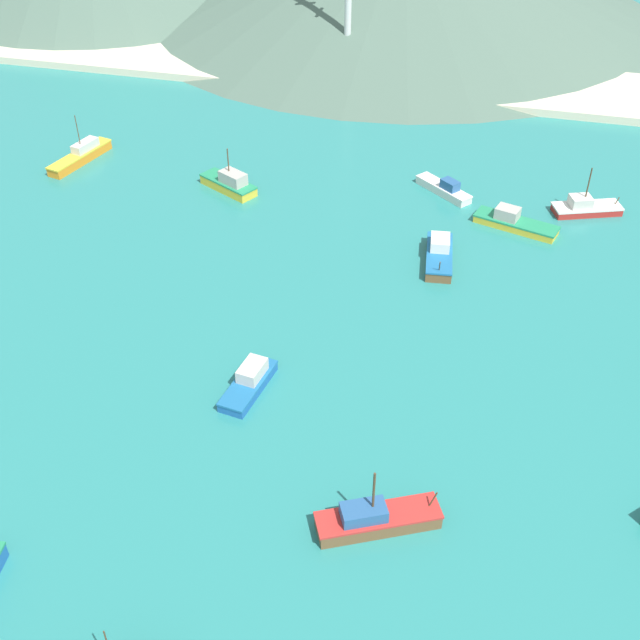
{
  "coord_description": "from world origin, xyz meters",
  "views": [
    {
      "loc": [
        17.22,
        -16.71,
        48.95
      ],
      "look_at": [
        1.86,
        44.07,
        0.25
      ],
      "focal_mm": 44.63,
      "sensor_mm": 36.0,
      "label": 1
    }
  ],
  "objects_px": {
    "fishing_boat_4": "(376,519)",
    "fishing_boat_11": "(230,183)",
    "fishing_boat_1": "(445,189)",
    "fishing_boat_6": "(249,382)",
    "fishing_boat_2": "(81,155)",
    "fishing_boat_15": "(514,222)",
    "fishing_boat_13": "(439,254)",
    "fishing_boat_7": "(585,207)"
  },
  "relations": [
    {
      "from": "fishing_boat_7",
      "to": "fishing_boat_13",
      "type": "height_order",
      "value": "fishing_boat_7"
    },
    {
      "from": "fishing_boat_7",
      "to": "fishing_boat_11",
      "type": "height_order",
      "value": "fishing_boat_7"
    },
    {
      "from": "fishing_boat_6",
      "to": "fishing_boat_7",
      "type": "distance_m",
      "value": 49.64
    },
    {
      "from": "fishing_boat_6",
      "to": "fishing_boat_1",
      "type": "bearing_deg",
      "value": 72.78
    },
    {
      "from": "fishing_boat_4",
      "to": "fishing_boat_6",
      "type": "xyz_separation_m",
      "value": [
        -13.92,
        12.23,
        -0.09
      ]
    },
    {
      "from": "fishing_boat_1",
      "to": "fishing_boat_4",
      "type": "height_order",
      "value": "fishing_boat_4"
    },
    {
      "from": "fishing_boat_1",
      "to": "fishing_boat_11",
      "type": "height_order",
      "value": "fishing_boat_11"
    },
    {
      "from": "fishing_boat_6",
      "to": "fishing_boat_15",
      "type": "bearing_deg",
      "value": 57.9
    },
    {
      "from": "fishing_boat_11",
      "to": "fishing_boat_15",
      "type": "relative_size",
      "value": 0.82
    },
    {
      "from": "fishing_boat_2",
      "to": "fishing_boat_6",
      "type": "relative_size",
      "value": 1.44
    },
    {
      "from": "fishing_boat_1",
      "to": "fishing_boat_2",
      "type": "distance_m",
      "value": 48.72
    },
    {
      "from": "fishing_boat_4",
      "to": "fishing_boat_15",
      "type": "bearing_deg",
      "value": 80.76
    },
    {
      "from": "fishing_boat_2",
      "to": "fishing_boat_15",
      "type": "xyz_separation_m",
      "value": [
        57.57,
        -3.17,
        -0.14
      ]
    },
    {
      "from": "fishing_boat_6",
      "to": "fishing_boat_2",
      "type": "bearing_deg",
      "value": 133.99
    },
    {
      "from": "fishing_boat_1",
      "to": "fishing_boat_4",
      "type": "bearing_deg",
      "value": -88.48
    },
    {
      "from": "fishing_boat_2",
      "to": "fishing_boat_7",
      "type": "xyz_separation_m",
      "value": [
        65.73,
        2.42,
        -0.13
      ]
    },
    {
      "from": "fishing_boat_1",
      "to": "fishing_boat_2",
      "type": "relative_size",
      "value": 0.7
    },
    {
      "from": "fishing_boat_11",
      "to": "fishing_boat_15",
      "type": "bearing_deg",
      "value": -0.64
    },
    {
      "from": "fishing_boat_6",
      "to": "fishing_boat_11",
      "type": "xyz_separation_m",
      "value": [
        -13.99,
        34.62,
        0.21
      ]
    },
    {
      "from": "fishing_boat_7",
      "to": "fishing_boat_15",
      "type": "height_order",
      "value": "fishing_boat_7"
    },
    {
      "from": "fishing_boat_15",
      "to": "fishing_boat_6",
      "type": "bearing_deg",
      "value": -122.1
    },
    {
      "from": "fishing_boat_13",
      "to": "fishing_boat_15",
      "type": "distance_m",
      "value": 12.05
    },
    {
      "from": "fishing_boat_15",
      "to": "fishing_boat_4",
      "type": "bearing_deg",
      "value": -99.24
    },
    {
      "from": "fishing_boat_11",
      "to": "fishing_boat_4",
      "type": "bearing_deg",
      "value": -59.21
    },
    {
      "from": "fishing_boat_6",
      "to": "fishing_boat_13",
      "type": "distance_m",
      "value": 28.49
    },
    {
      "from": "fishing_boat_2",
      "to": "fishing_boat_6",
      "type": "xyz_separation_m",
      "value": [
        36.1,
        -37.4,
        -0.08
      ]
    },
    {
      "from": "fishing_boat_1",
      "to": "fishing_boat_2",
      "type": "xyz_separation_m",
      "value": [
        -48.62,
        -3.01,
        0.17
      ]
    },
    {
      "from": "fishing_boat_1",
      "to": "fishing_boat_7",
      "type": "xyz_separation_m",
      "value": [
        17.11,
        -0.59,
        0.04
      ]
    },
    {
      "from": "fishing_boat_1",
      "to": "fishing_boat_7",
      "type": "height_order",
      "value": "fishing_boat_7"
    },
    {
      "from": "fishing_boat_1",
      "to": "fishing_boat_6",
      "type": "bearing_deg",
      "value": -107.22
    },
    {
      "from": "fishing_boat_7",
      "to": "fishing_boat_15",
      "type": "relative_size",
      "value": 0.85
    },
    {
      "from": "fishing_boat_2",
      "to": "fishing_boat_7",
      "type": "relative_size",
      "value": 1.26
    },
    {
      "from": "fishing_boat_7",
      "to": "fishing_boat_1",
      "type": "bearing_deg",
      "value": 178.04
    },
    {
      "from": "fishing_boat_11",
      "to": "fishing_boat_1",
      "type": "bearing_deg",
      "value": 12.3
    },
    {
      "from": "fishing_boat_4",
      "to": "fishing_boat_11",
      "type": "bearing_deg",
      "value": 120.79
    },
    {
      "from": "fishing_boat_2",
      "to": "fishing_boat_11",
      "type": "bearing_deg",
      "value": -7.15
    },
    {
      "from": "fishing_boat_13",
      "to": "fishing_boat_15",
      "type": "relative_size",
      "value": 0.85
    },
    {
      "from": "fishing_boat_6",
      "to": "fishing_boat_4",
      "type": "bearing_deg",
      "value": -41.3
    },
    {
      "from": "fishing_boat_7",
      "to": "fishing_boat_11",
      "type": "relative_size",
      "value": 1.04
    },
    {
      "from": "fishing_boat_11",
      "to": "fishing_boat_7",
      "type": "bearing_deg",
      "value": 6.79
    },
    {
      "from": "fishing_boat_2",
      "to": "fishing_boat_6",
      "type": "distance_m",
      "value": 51.98
    },
    {
      "from": "fishing_boat_2",
      "to": "fishing_boat_11",
      "type": "height_order",
      "value": "fishing_boat_2"
    }
  ]
}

